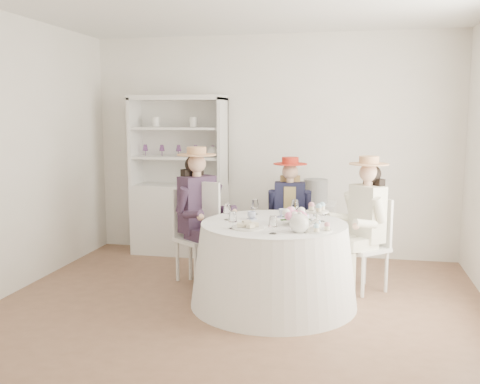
# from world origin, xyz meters

# --- Properties ---
(ground) EXTENTS (4.50, 4.50, 0.00)m
(ground) POSITION_xyz_m (0.00, 0.00, 0.00)
(ground) COLOR brown
(ground) RESTS_ON ground
(wall_back) EXTENTS (4.50, 0.00, 4.50)m
(wall_back) POSITION_xyz_m (0.00, 2.00, 1.35)
(wall_back) COLOR white
(wall_back) RESTS_ON ground
(wall_front) EXTENTS (4.50, 0.00, 4.50)m
(wall_front) POSITION_xyz_m (0.00, -2.00, 1.35)
(wall_front) COLOR white
(wall_front) RESTS_ON ground
(wall_left) EXTENTS (0.00, 4.50, 4.50)m
(wall_left) POSITION_xyz_m (-2.25, 0.00, 1.35)
(wall_left) COLOR white
(wall_left) RESTS_ON ground
(tea_table) EXTENTS (1.53, 1.53, 0.76)m
(tea_table) POSITION_xyz_m (0.30, 0.18, 0.38)
(tea_table) COLOR white
(tea_table) RESTS_ON ground
(hutch) EXTENTS (1.17, 0.45, 1.97)m
(hutch) POSITION_xyz_m (-1.12, 1.77, 0.70)
(hutch) COLOR silver
(hutch) RESTS_ON ground
(side_table) EXTENTS (0.47, 0.47, 0.72)m
(side_table) POSITION_xyz_m (0.57, 1.64, 0.36)
(side_table) COLOR silver
(side_table) RESTS_ON ground
(hatbox) EXTENTS (0.32, 0.32, 0.28)m
(hatbox) POSITION_xyz_m (0.57, 1.64, 0.86)
(hatbox) COLOR black
(hatbox) RESTS_ON side_table
(guest_left) EXTENTS (0.61, 0.58, 1.41)m
(guest_left) POSITION_xyz_m (-0.56, 0.68, 0.80)
(guest_left) COLOR silver
(guest_left) RESTS_ON ground
(guest_mid) EXTENTS (0.47, 0.49, 1.28)m
(guest_mid) POSITION_xyz_m (0.33, 1.18, 0.73)
(guest_mid) COLOR silver
(guest_mid) RESTS_ON ground
(guest_right) EXTENTS (0.57, 0.56, 1.34)m
(guest_right) POSITION_xyz_m (1.12, 0.74, 0.76)
(guest_right) COLOR silver
(guest_right) RESTS_ON ground
(spare_chair) EXTENTS (0.56, 0.56, 1.06)m
(spare_chair) POSITION_xyz_m (-0.47, 0.75, 0.57)
(spare_chair) COLOR silver
(spare_chair) RESTS_ON ground
(teacup_a) EXTENTS (0.10, 0.10, 0.06)m
(teacup_a) POSITION_xyz_m (0.07, 0.30, 0.80)
(teacup_a) COLOR white
(teacup_a) RESTS_ON tea_table
(teacup_b) EXTENTS (0.08, 0.08, 0.07)m
(teacup_b) POSITION_xyz_m (0.34, 0.45, 0.80)
(teacup_b) COLOR white
(teacup_b) RESTS_ON tea_table
(teacup_c) EXTENTS (0.10, 0.10, 0.06)m
(teacup_c) POSITION_xyz_m (0.57, 0.29, 0.79)
(teacup_c) COLOR white
(teacup_c) RESTS_ON tea_table
(flower_bowl) EXTENTS (0.26, 0.26, 0.05)m
(flower_bowl) POSITION_xyz_m (0.49, 0.17, 0.79)
(flower_bowl) COLOR white
(flower_bowl) RESTS_ON tea_table
(flower_arrangement) EXTENTS (0.20, 0.20, 0.07)m
(flower_arrangement) POSITION_xyz_m (0.49, 0.15, 0.86)
(flower_arrangement) COLOR pink
(flower_arrangement) RESTS_ON tea_table
(table_teapot) EXTENTS (0.24, 0.17, 0.18)m
(table_teapot) POSITION_xyz_m (0.56, -0.16, 0.84)
(table_teapot) COLOR white
(table_teapot) RESTS_ON tea_table
(sandwich_plate) EXTENTS (0.29, 0.29, 0.06)m
(sandwich_plate) POSITION_xyz_m (0.11, -0.10, 0.78)
(sandwich_plate) COLOR white
(sandwich_plate) RESTS_ON tea_table
(cupcake_stand) EXTENTS (0.25, 0.25, 0.24)m
(cupcake_stand) POSITION_xyz_m (0.70, -0.09, 0.85)
(cupcake_stand) COLOR white
(cupcake_stand) RESTS_ON tea_table
(stemware_set) EXTENTS (0.95, 0.95, 0.15)m
(stemware_set) POSITION_xyz_m (0.30, 0.18, 0.84)
(stemware_set) COLOR white
(stemware_set) RESTS_ON tea_table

